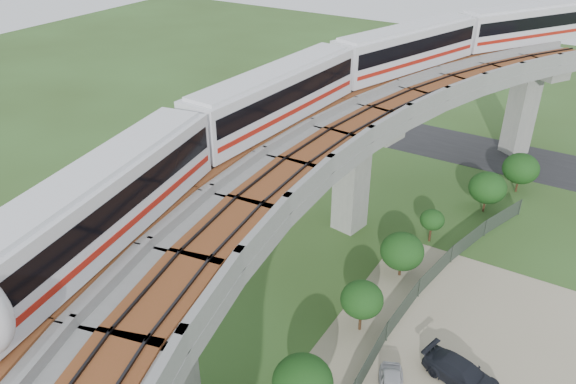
# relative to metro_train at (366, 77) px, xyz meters

# --- Properties ---
(ground) EXTENTS (160.00, 160.00, 0.00)m
(ground) POSITION_rel_metro_train_xyz_m (-1.34, -10.83, -12.31)
(ground) COLOR #32491D
(ground) RESTS_ON ground
(asphalt_road) EXTENTS (60.00, 8.00, 0.03)m
(asphalt_road) POSITION_rel_metro_train_xyz_m (-1.34, 19.17, -12.29)
(asphalt_road) COLOR #232326
(asphalt_road) RESTS_ON ground
(viaduct) EXTENTS (19.58, 73.98, 11.40)m
(viaduct) POSITION_rel_metro_train_xyz_m (2.50, -10.83, -3.26)
(viaduct) COLOR #99968E
(viaduct) RESTS_ON ground
(metro_train) EXTENTS (16.83, 60.27, 3.64)m
(metro_train) POSITION_rel_metro_train_xyz_m (0.00, 0.00, 0.00)
(metro_train) COLOR silver
(metro_train) RESTS_ON ground
(fence) EXTENTS (3.87, 38.73, 1.50)m
(fence) POSITION_rel_metro_train_xyz_m (8.41, -10.83, -11.56)
(fence) COLOR #2D382D
(fence) RESTS_ON ground
(tree_0) EXTENTS (3.13, 3.13, 3.63)m
(tree_0) POSITION_rel_metro_train_xyz_m (9.85, 12.46, -10.01)
(tree_0) COLOR #382314
(tree_0) RESTS_ON ground
(tree_1) EXTENTS (3.06, 3.06, 3.55)m
(tree_1) POSITION_rel_metro_train_xyz_m (8.23, 7.53, -10.06)
(tree_1) COLOR #382314
(tree_1) RESTS_ON ground
(tree_2) EXTENTS (1.85, 1.85, 2.71)m
(tree_2) POSITION_rel_metro_train_xyz_m (5.82, 0.90, -10.40)
(tree_2) COLOR #382314
(tree_2) RESTS_ON ground
(tree_3) EXTENTS (3.01, 3.01, 3.35)m
(tree_3) POSITION_rel_metro_train_xyz_m (5.44, -4.34, -10.24)
(tree_3) COLOR #382314
(tree_3) RESTS_ON ground
(tree_4) EXTENTS (2.62, 2.62, 3.51)m
(tree_4) POSITION_rel_metro_train_xyz_m (5.35, -10.76, -9.91)
(tree_4) COLOR #382314
(tree_4) RESTS_ON ground
(tree_5) EXTENTS (3.12, 3.12, 3.69)m
(tree_5) POSITION_rel_metro_train_xyz_m (5.44, -18.05, -9.95)
(tree_5) COLOR #382314
(tree_5) RESTS_ON ground
(car_dark) EXTENTS (4.84, 2.89, 1.31)m
(car_dark) POSITION_rel_metro_train_xyz_m (11.94, -11.66, -11.61)
(car_dark) COLOR black
(car_dark) RESTS_ON dirt_lot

